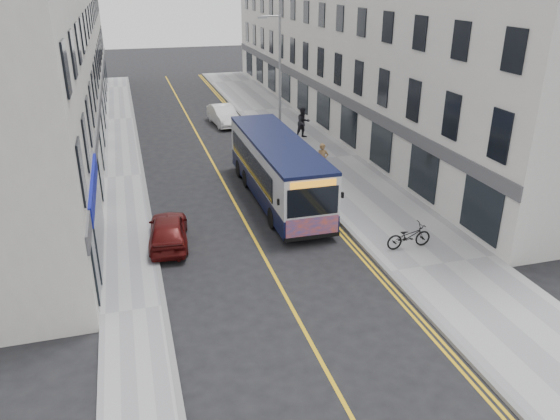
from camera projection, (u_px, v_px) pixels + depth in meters
ground at (273, 273)px, 19.81m from camera, size 140.00×140.00×0.00m
pavement_east at (322, 159)px, 31.97m from camera, size 4.50×64.00×0.12m
pavement_west at (124, 177)px, 29.13m from camera, size 2.00×64.00×0.12m
kerb_east at (285, 162)px, 31.40m from camera, size 0.18×64.00×0.13m
kerb_west at (143, 175)px, 29.38m from camera, size 0.18×64.00×0.13m
road_centre_line at (217, 170)px, 30.42m from camera, size 0.12×64.00×0.01m
road_dbl_yellow_inner at (278, 164)px, 31.31m from camera, size 0.10×64.00×0.01m
road_dbl_yellow_outer at (281, 164)px, 31.36m from camera, size 0.10×64.00×0.01m
terrace_east at (351, 29)px, 38.70m from camera, size 6.00×46.00×13.00m
terrace_west at (42, 37)px, 33.53m from camera, size 6.00×46.00×13.00m
streetlamp at (279, 80)px, 31.50m from camera, size 1.32×0.18×8.00m
city_bus at (277, 167)px, 25.71m from camera, size 2.40×10.24×2.97m
bicycle at (409, 236)px, 21.24m from camera, size 1.88×0.70×0.98m
pedestrian_near at (322, 160)px, 28.80m from camera, size 0.74×0.60×1.76m
pedestrian_far at (303, 123)px, 35.63m from camera, size 1.13×0.98×2.01m
car_white at (223, 115)px, 39.33m from camera, size 1.87×4.38×1.40m
car_maroon at (168, 230)px, 21.69m from camera, size 1.89×3.89×1.28m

